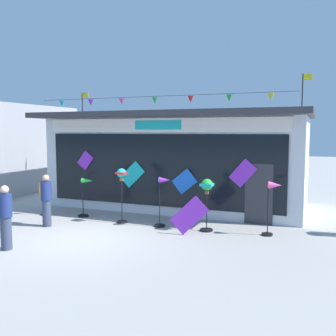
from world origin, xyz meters
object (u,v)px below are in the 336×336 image
(wind_spinner_far_left, at_px, (47,193))
(wind_spinner_right, at_px, (207,191))
(wind_spinner_center_right, at_px, (163,196))
(wind_spinner_center_left, at_px, (122,181))
(wind_spinner_left, at_px, (86,193))
(person_mid_plaza, at_px, (6,217))
(display_kite_on_ground, at_px, (189,215))
(kite_shop_building, at_px, (179,159))
(wind_spinner_far_right, at_px, (273,198))
(person_near_camera, at_px, (46,199))

(wind_spinner_far_left, relative_size, wind_spinner_right, 0.83)
(wind_spinner_center_right, bearing_deg, wind_spinner_center_left, -179.83)
(wind_spinner_left, height_order, person_mid_plaza, person_mid_plaza)
(wind_spinner_far_left, distance_m, display_kite_on_ground, 5.69)
(kite_shop_building, xyz_separation_m, wind_spinner_right, (2.23, -3.64, -0.68))
(kite_shop_building, bearing_deg, wind_spinner_right, -58.52)
(wind_spinner_center_left, xyz_separation_m, person_mid_plaza, (-1.38, -3.66, -0.55))
(kite_shop_building, distance_m, wind_spinner_left, 4.23)
(wind_spinner_right, bearing_deg, wind_spinner_left, 176.93)
(person_mid_plaza, bearing_deg, kite_shop_building, -45.79)
(wind_spinner_center_left, relative_size, wind_spinner_far_right, 1.13)
(person_near_camera, bearing_deg, person_mid_plaza, -135.19)
(wind_spinner_center_left, relative_size, display_kite_on_ground, 1.70)
(wind_spinner_left, height_order, person_near_camera, person_near_camera)
(wind_spinner_center_right, bearing_deg, wind_spinner_left, 174.84)
(wind_spinner_far_left, xyz_separation_m, wind_spinner_center_left, (3.09, 0.00, 0.58))
(wind_spinner_far_left, height_order, wind_spinner_left, wind_spinner_left)
(wind_spinner_right, height_order, wind_spinner_far_right, same)
(kite_shop_building, height_order, person_mid_plaza, kite_shop_building)
(wind_spinner_center_left, height_order, wind_spinner_far_right, wind_spinner_center_left)
(wind_spinner_center_right, height_order, person_near_camera, person_near_camera)
(wind_spinner_far_right, bearing_deg, wind_spinner_right, -174.43)
(person_near_camera, bearing_deg, wind_spinner_right, -45.42)
(wind_spinner_far_left, distance_m, person_mid_plaza, 4.04)
(kite_shop_building, distance_m, person_mid_plaza, 7.70)
(kite_shop_building, xyz_separation_m, wind_spinner_far_right, (4.16, -3.45, -0.77))
(kite_shop_building, xyz_separation_m, wind_spinner_left, (-2.30, -3.40, -1.05))
(kite_shop_building, bearing_deg, person_near_camera, -118.59)
(wind_spinner_left, bearing_deg, wind_spinner_center_right, -5.16)
(wind_spinner_far_left, relative_size, person_mid_plaza, 0.80)
(wind_spinner_far_left, bearing_deg, kite_shop_building, 44.27)
(kite_shop_building, xyz_separation_m, wind_spinner_center_left, (-0.69, -3.68, -0.50))
(wind_spinner_far_left, relative_size, wind_spinner_far_right, 0.83)
(kite_shop_building, bearing_deg, wind_spinner_far_left, -135.73)
(kite_shop_building, xyz_separation_m, wind_spinner_center_right, (0.78, -3.68, -0.91))
(kite_shop_building, height_order, person_near_camera, kite_shop_building)
(wind_spinner_left, bearing_deg, display_kite_on_ground, -11.71)
(wind_spinner_center_left, bearing_deg, wind_spinner_far_right, 2.69)
(wind_spinner_far_left, bearing_deg, person_mid_plaza, -64.95)
(person_mid_plaza, bearing_deg, wind_spinner_far_left, -4.99)
(wind_spinner_center_right, bearing_deg, wind_spinner_right, 1.41)
(wind_spinner_center_left, bearing_deg, person_near_camera, -147.25)
(wind_spinner_center_right, bearing_deg, wind_spinner_far_right, 3.79)
(wind_spinner_center_left, bearing_deg, wind_spinner_center_right, 0.17)
(wind_spinner_far_right, height_order, display_kite_on_ground, wind_spinner_far_right)
(wind_spinner_center_left, height_order, display_kite_on_ground, wind_spinner_center_left)
(wind_spinner_far_left, relative_size, person_near_camera, 0.80)
(wind_spinner_center_left, distance_m, wind_spinner_far_right, 4.86)
(person_near_camera, bearing_deg, wind_spinner_far_left, 68.34)
(kite_shop_building, xyz_separation_m, person_mid_plaza, (-2.07, -7.34, -1.05))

